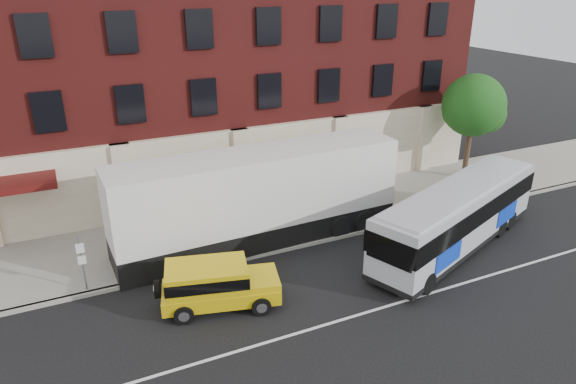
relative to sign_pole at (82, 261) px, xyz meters
name	(u,v)px	position (x,y,z in m)	size (l,w,h in m)	color
ground	(358,325)	(8.50, -6.15, -1.45)	(120.00, 120.00, 0.00)	black
sidewalk	(262,222)	(8.50, 2.85, -1.38)	(60.00, 6.00, 0.15)	#9C998E
kerb	(287,249)	(8.50, -0.15, -1.38)	(60.00, 0.25, 0.15)	#9C998E
lane_line	(351,317)	(8.50, -5.65, -1.45)	(60.00, 0.12, 0.01)	silver
building	(206,49)	(8.49, 10.77, 6.13)	(30.00, 12.10, 15.00)	maroon
sign_pole	(82,261)	(0.00, 0.00, 0.00)	(0.30, 0.20, 2.50)	slate
street_tree	(474,108)	(22.04, 3.34, 2.96)	(3.60, 3.60, 6.20)	#3C2C1E
city_bus	(458,214)	(15.51, -3.11, 0.20)	(11.04, 6.10, 2.99)	#B0B1BC
yellow_suv	(215,283)	(4.29, -2.88, -0.45)	(4.68, 2.80, 1.74)	gold
shipping_container	(259,199)	(7.68, 1.09, 0.71)	(13.19, 3.18, 4.37)	black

